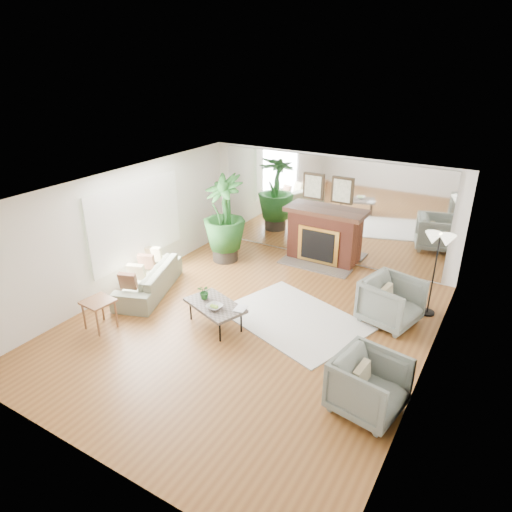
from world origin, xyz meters
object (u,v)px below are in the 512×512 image
Objects in this scene: fireplace at (322,236)px; floor_lamp at (439,246)px; sofa at (148,279)px; armchair_front at (369,385)px; side_table at (98,305)px; potted_ficus at (224,216)px; armchair_back at (391,302)px; coffee_table at (215,306)px.

floor_lamp is (2.70, -1.14, 0.73)m from fireplace.
armchair_front reaches higher than sofa.
potted_ficus reaches higher than side_table.
potted_ficus reaches higher than sofa.
coffee_table is at bearing 137.05° from armchair_back.
potted_ficus is at bearing 120.80° from coffee_table.
armchair_front is at bearing -156.85° from armchair_back.
potted_ficus is at bearing 64.51° from armchair_front.
coffee_table is at bearing 59.14° from sofa.
armchair_back is at bearing 18.36° from armchair_front.
fireplace is 0.99× the size of potted_ficus.
sofa is at bearing -158.29° from floor_lamp.
floor_lamp reaches higher than sofa.
coffee_table is 1.97m from sofa.
sofa is at bearing 87.72° from armchair_front.
coffee_table is 0.61× the size of potted_ficus.
side_table is at bearing 137.14° from armchair_back.
fireplace reaches higher than sofa.
potted_ficus is 1.27× the size of floor_lamp.
fireplace is 3.60m from coffee_table.
armchair_back reaches higher than sofa.
sofa is 1.50m from side_table.
coffee_table is 3.12m from armchair_front.
fireplace is 2.84m from armchair_back.
fireplace is at bearing 27.87° from potted_ficus.
armchair_front is 4.79m from side_table.
potted_ficus reaches higher than armchair_front.
armchair_front is 0.44× the size of potted_ficus.
armchair_front is at bearing 57.70° from sofa.
potted_ficus is (-2.00, -1.06, 0.44)m from fireplace.
coffee_table is at bearing 86.82° from armchair_front.
coffee_table is at bearing 32.90° from side_table.
sofa is 5.09m from armchair_front.
fireplace is at bearing 157.03° from floor_lamp.
fireplace reaches higher than side_table.
armchair_back reaches higher than coffee_table.
fireplace reaches higher than armchair_back.
armchair_back is 1.03× the size of armchair_front.
armchair_back is at bearing -128.01° from floor_lamp.
armchair_back is at bearing -40.38° from fireplace.
armchair_back is 2.44m from armchair_front.
armchair_back is 1.30m from floor_lamp.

